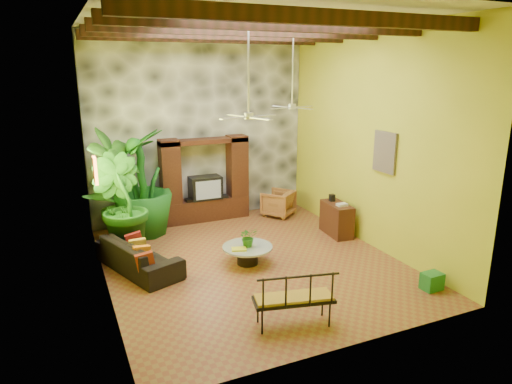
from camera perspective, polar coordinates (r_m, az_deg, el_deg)
name	(u,v)px	position (r m, az deg, el deg)	size (l,w,h in m)	color
ground	(251,261)	(10.08, -0.68, -8.65)	(7.00, 7.00, 0.00)	brown
ceiling	(250,18)	(9.26, -0.79, 20.92)	(6.00, 7.00, 0.02)	silver
back_wall	(199,128)	(12.61, -7.09, 7.92)	(6.00, 0.02, 5.00)	gold
left_wall	(96,160)	(8.64, -19.37, 3.81)	(0.02, 7.00, 5.00)	gold
right_wall	(370,139)	(10.88, 14.04, 6.42)	(0.02, 7.00, 5.00)	gold
stone_accent_wall	(200,128)	(12.55, -7.01, 7.89)	(5.98, 0.10, 4.98)	#323439
ceiling_beams	(250,30)	(9.24, -0.78, 19.56)	(5.95, 5.36, 0.22)	#341910
entertainment_center	(205,186)	(12.56, -6.37, 0.77)	(2.40, 0.55, 2.30)	#33150E
ceiling_fan_front	(249,105)	(8.80, -0.92, 10.79)	(1.28, 1.28, 1.86)	silver
ceiling_fan_back	(292,98)	(11.02, 4.55, 11.65)	(1.28, 1.28, 1.86)	silver
wall_art_mask	(95,170)	(9.70, -19.47, 2.56)	(0.06, 0.32, 0.55)	#C58817
wall_art_painting	(385,152)	(10.42, 15.81, 4.81)	(0.06, 0.70, 0.90)	#215A7B
sofa	(138,255)	(9.89, -14.50, -7.64)	(2.20, 0.86, 0.64)	black
wicker_armchair	(278,203)	(12.99, 2.79, -1.40)	(0.78, 0.81, 0.73)	#905A34
tall_plant_a	(116,186)	(11.35, -17.08, 0.75)	(1.45, 0.98, 2.75)	#255D18
tall_plant_b	(120,205)	(10.58, -16.62, -1.57)	(1.25, 1.01, 2.28)	#1A5616
tall_plant_c	(142,183)	(11.63, -14.09, 1.10)	(1.50, 1.50, 2.67)	#185B18
coffee_table	(248,252)	(9.88, -1.07, -7.56)	(1.07, 1.07, 0.40)	black
centerpiece_plant	(248,237)	(9.75, -0.98, -5.62)	(0.38, 0.33, 0.43)	#26651A
yellow_tray	(239,249)	(9.63, -2.14, -7.15)	(0.31, 0.22, 0.03)	gold
iron_bench	(296,296)	(7.52, 5.04, -12.86)	(1.38, 0.77, 0.57)	black
side_console	(337,219)	(11.68, 10.04, -3.35)	(0.46, 1.01, 0.81)	#3B1F12
green_bin	(432,281)	(9.45, 21.13, -10.36)	(0.38, 0.28, 0.33)	#1A6521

